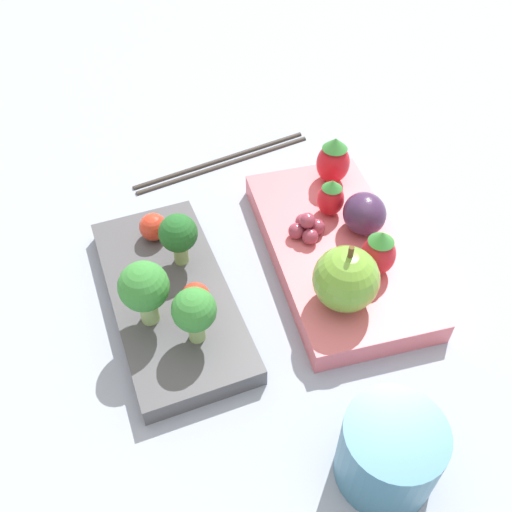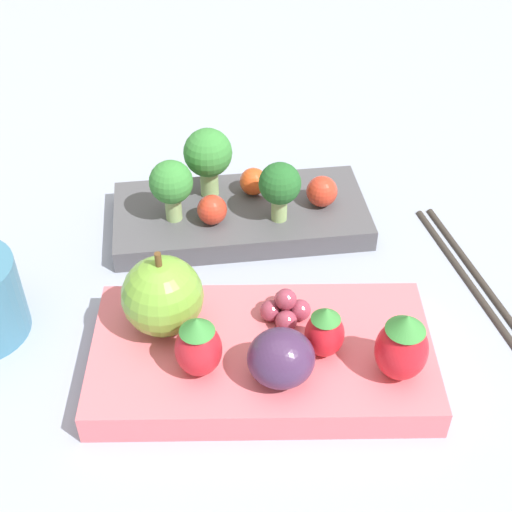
# 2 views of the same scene
# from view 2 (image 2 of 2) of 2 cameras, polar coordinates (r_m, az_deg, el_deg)

# --- Properties ---
(ground_plane) EXTENTS (4.00, 4.00, 0.00)m
(ground_plane) POSITION_cam_2_polar(r_m,az_deg,el_deg) (0.55, -0.70, -2.23)
(ground_plane) COLOR #939EB2
(bento_box_savoury) EXTENTS (0.22, 0.12, 0.02)m
(bento_box_savoury) POSITION_cam_2_polar(r_m,az_deg,el_deg) (0.61, -0.79, 3.26)
(bento_box_savoury) COLOR #4C4C51
(bento_box_savoury) RESTS_ON ground_plane
(bento_box_fruit) EXTENTS (0.23, 0.12, 0.02)m
(bento_box_fruit) POSITION_cam_2_polar(r_m,az_deg,el_deg) (0.49, 0.98, -8.03)
(bento_box_fruit) COLOR #DB6670
(bento_box_fruit) RESTS_ON ground_plane
(broccoli_floret_0) EXTENTS (0.04, 0.04, 0.05)m
(broccoli_floret_0) POSITION_cam_2_polar(r_m,az_deg,el_deg) (0.57, -6.38, 5.74)
(broccoli_floret_0) COLOR #93B770
(broccoli_floret_0) RESTS_ON bento_box_savoury
(broccoli_floret_1) EXTENTS (0.03, 0.03, 0.05)m
(broccoli_floret_1) POSITION_cam_2_polar(r_m,az_deg,el_deg) (0.57, 2.34, 5.66)
(broccoli_floret_1) COLOR #93B770
(broccoli_floret_1) RESTS_ON bento_box_savoury
(broccoli_floret_2) EXTENTS (0.04, 0.04, 0.06)m
(broccoli_floret_2) POSITION_cam_2_polar(r_m,az_deg,el_deg) (0.59, -3.46, 8.07)
(broccoli_floret_2) COLOR #93B770
(broccoli_floret_2) RESTS_ON bento_box_savoury
(cherry_tomato_0) EXTENTS (0.03, 0.03, 0.03)m
(cherry_tomato_0) POSITION_cam_2_polar(r_m,az_deg,el_deg) (0.60, 5.69, 5.18)
(cherry_tomato_0) COLOR red
(cherry_tomato_0) RESTS_ON bento_box_savoury
(cherry_tomato_1) EXTENTS (0.02, 0.02, 0.02)m
(cherry_tomato_1) POSITION_cam_2_polar(r_m,az_deg,el_deg) (0.58, -3.12, 3.73)
(cherry_tomato_1) COLOR red
(cherry_tomato_1) RESTS_ON bento_box_savoury
(cherry_tomato_2) EXTENTS (0.02, 0.02, 0.02)m
(cherry_tomato_2) POSITION_cam_2_polar(r_m,az_deg,el_deg) (0.61, 0.18, 5.99)
(cherry_tomato_2) COLOR #DB4C1E
(cherry_tomato_2) RESTS_ON bento_box_savoury
(apple) EXTENTS (0.05, 0.05, 0.06)m
(apple) POSITION_cam_2_polar(r_m,az_deg,el_deg) (0.48, -6.99, -3.19)
(apple) COLOR #70A838
(apple) RESTS_ON bento_box_fruit
(strawberry_0) EXTENTS (0.03, 0.03, 0.04)m
(strawberry_0) POSITION_cam_2_polar(r_m,az_deg,el_deg) (0.46, 6.03, -6.01)
(strawberry_0) COLOR red
(strawberry_0) RESTS_ON bento_box_fruit
(strawberry_1) EXTENTS (0.03, 0.03, 0.05)m
(strawberry_1) POSITION_cam_2_polar(r_m,az_deg,el_deg) (0.46, 12.12, -7.07)
(strawberry_1) COLOR red
(strawberry_1) RESTS_ON bento_box_fruit
(strawberry_2) EXTENTS (0.03, 0.03, 0.05)m
(strawberry_2) POSITION_cam_2_polar(r_m,az_deg,el_deg) (0.45, -4.11, -7.18)
(strawberry_2) COLOR red
(strawberry_2) RESTS_ON bento_box_fruit
(plum) EXTENTS (0.04, 0.04, 0.04)m
(plum) POSITION_cam_2_polar(r_m,az_deg,el_deg) (0.45, 2.55, -8.16)
(plum) COLOR #42284C
(plum) RESTS_ON bento_box_fruit
(grape_cluster) EXTENTS (0.04, 0.04, 0.03)m
(grape_cluster) POSITION_cam_2_polar(r_m,az_deg,el_deg) (0.49, 2.86, -4.18)
(grape_cluster) COLOR #93384C
(grape_cluster) RESTS_ON bento_box_fruit
(chopsticks_pair) EXTENTS (0.06, 0.21, 0.01)m
(chopsticks_pair) POSITION_cam_2_polar(r_m,az_deg,el_deg) (0.57, 18.10, -2.59)
(chopsticks_pair) COLOR #332D28
(chopsticks_pair) RESTS_ON ground_plane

